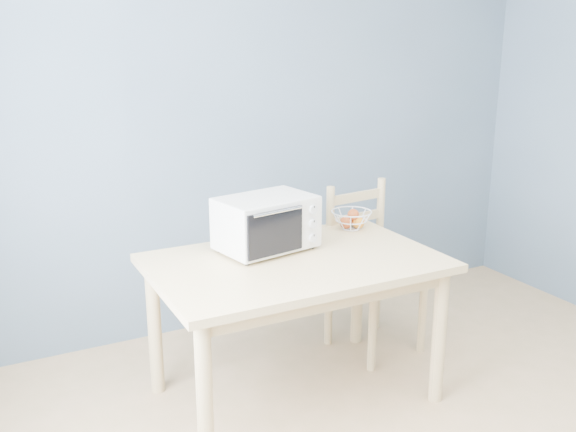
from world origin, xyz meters
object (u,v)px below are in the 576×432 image
toaster_oven (263,223)px  fruit_basket (351,219)px  dining_table (295,278)px  dining_chair (371,269)px

toaster_oven → fruit_basket: 0.62m
dining_table → dining_chair: dining_chair is taller
dining_table → fruit_basket: 0.62m
fruit_basket → dining_table: bearing=-149.6°
dining_table → toaster_oven: bearing=114.7°
toaster_oven → dining_chair: 0.87m
dining_table → dining_chair: (0.67, 0.30, -0.17)m
fruit_basket → dining_chair: bearing=-1.4°
dining_table → toaster_oven: toaster_oven is taller
fruit_basket → dining_chair: (0.15, -0.00, -0.33)m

